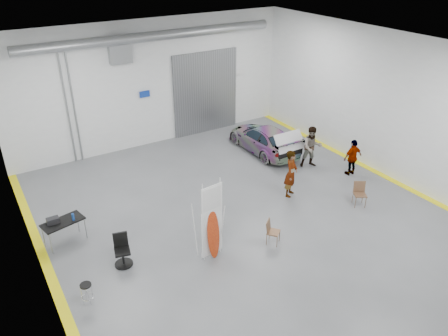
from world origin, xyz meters
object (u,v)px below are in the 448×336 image
sedan_car (264,139)px  work_table (60,222)px  person_a (291,173)px  surfboard_display (212,228)px  person_b (312,147)px  shop_stool (87,294)px  office_chair (122,252)px  folding_chair_near (273,236)px  folding_chair_far (359,199)px  person_c (353,157)px

sedan_car → work_table: size_ratio=2.96×
person_a → surfboard_display: size_ratio=0.70×
person_a → person_b: person_a is taller
shop_stool → work_table: size_ratio=0.46×
office_chair → shop_stool: bearing=-128.8°
folding_chair_near → folding_chair_far: size_ratio=0.92×
surfboard_display → folding_chair_near: size_ratio=3.21×
surfboard_display → folding_chair_far: surfboard_display is taller
person_a → office_chair: 7.18m
folding_chair_far → shop_stool: folding_chair_far is taller
person_c → folding_chair_near: bearing=23.0°
person_b → work_table: person_b is taller
person_b → folding_chair_near: 6.10m
shop_stool → person_a: bearing=10.7°
folding_chair_far → office_chair: (-8.90, 1.46, 0.18)m
person_c → surfboard_display: surfboard_display is taller
work_table → office_chair: size_ratio=1.36×
person_a → surfboard_display: bearing=166.0°
work_table → folding_chair_near: bearing=-31.7°
person_b → person_c: 1.80m
surfboard_display → office_chair: size_ratio=2.60×
sedan_car → person_b: 2.60m
folding_chair_far → office_chair: office_chair is taller
shop_stool → office_chair: 1.78m
person_c → folding_chair_far: (-1.60, -1.96, -0.52)m
person_a → folding_chair_near: 3.36m
office_chair → work_table: bearing=136.1°
surfboard_display → person_a: bearing=14.3°
work_table → office_chair: 2.48m
folding_chair_far → shop_stool: bearing=-151.0°
person_a → work_table: person_a is taller
person_a → office_chair: (-7.14, -0.54, -0.50)m
sedan_car → shop_stool: bearing=29.7°
sedan_car → folding_chair_near: (-4.03, -6.06, -0.35)m
person_a → shop_stool: person_a is taller
person_c → surfboard_display: 8.11m
person_b → shop_stool: (-10.94, -3.08, -0.62)m
person_b → surfboard_display: surfboard_display is taller
person_b → shop_stool: person_b is taller
surfboard_display → person_c: bearing=5.6°
person_a → folding_chair_far: size_ratio=2.07×
person_b → person_a: bearing=-125.3°
folding_chair_near → office_chair: (-4.66, 1.62, 0.20)m
person_c → folding_chair_near: person_c is taller
folding_chair_near → surfboard_display: bearing=129.4°
folding_chair_near → shop_stool: 6.10m
folding_chair_near → office_chair: bearing=122.3°
surfboard_display → folding_chair_far: 6.39m
person_a → folding_chair_far: 2.74m
person_b → office_chair: (-9.53, -2.00, -0.47)m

